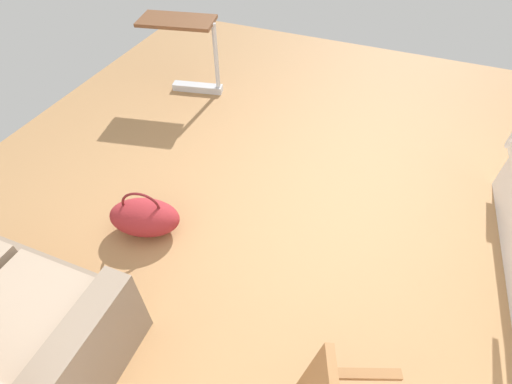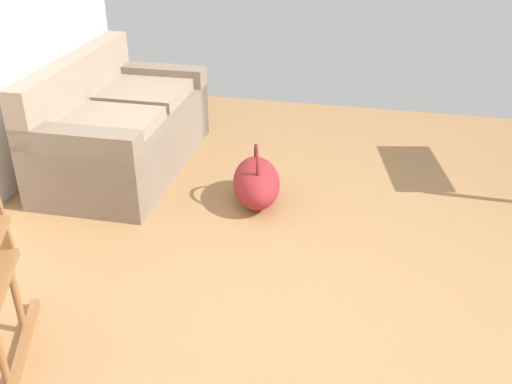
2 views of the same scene
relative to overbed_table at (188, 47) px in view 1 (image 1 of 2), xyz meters
name	(u,v)px [view 1 (image 1 of 2)]	position (x,y,z in m)	size (l,w,h in m)	color
ground_plane	(318,207)	(-1.91, 1.28, -0.53)	(6.55, 6.55, 0.00)	#9E7247
overbed_table	(188,47)	(0.00, 0.00, 0.00)	(0.88, 0.56, 0.84)	#B2B5BA
duffel_bag	(145,217)	(-0.69, 2.04, -0.38)	(0.63, 0.46, 0.43)	maroon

